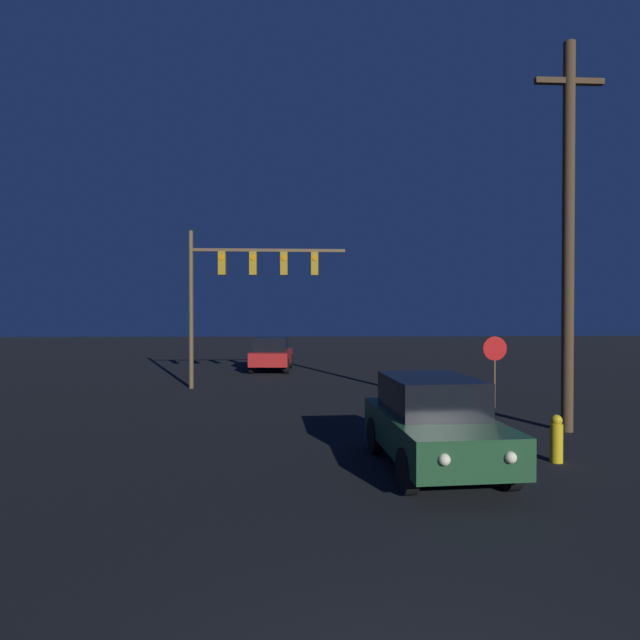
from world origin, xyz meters
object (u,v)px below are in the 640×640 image
(car_far, at_px, (272,354))
(utility_pole, at_px, (568,231))
(car_near, at_px, (433,422))
(fire_hydrant, at_px, (556,439))
(traffic_signal_mast, at_px, (242,277))
(stop_sign, at_px, (495,358))

(car_far, xyz_separation_m, utility_pole, (7.84, -13.33, 4.04))
(car_near, bearing_deg, fire_hydrant, -177.36)
(traffic_signal_mast, height_order, utility_pole, utility_pole)
(utility_pole, xyz_separation_m, fire_hydrant, (-1.59, -2.46, -4.45))
(traffic_signal_mast, bearing_deg, car_near, -65.80)
(car_far, xyz_separation_m, fire_hydrant, (6.25, -15.78, -0.42))
(traffic_signal_mast, bearing_deg, fire_hydrant, -54.58)
(utility_pole, relative_size, fire_hydrant, 10.22)
(car_near, distance_m, utility_pole, 6.36)
(stop_sign, bearing_deg, car_far, 125.30)
(car_near, distance_m, car_far, 16.47)
(traffic_signal_mast, distance_m, stop_sign, 9.73)
(utility_pole, bearing_deg, stop_sign, 100.54)
(stop_sign, bearing_deg, traffic_signal_mast, 150.98)
(car_near, xyz_separation_m, stop_sign, (3.53, 5.77, 0.66))
(traffic_signal_mast, bearing_deg, stop_sign, -29.02)
(car_far, height_order, utility_pole, utility_pole)
(traffic_signal_mast, xyz_separation_m, fire_hydrant, (7.14, -10.04, -3.84))
(car_far, height_order, fire_hydrant, car_far)
(car_near, relative_size, utility_pole, 0.42)
(utility_pole, height_order, fire_hydrant, utility_pole)
(car_far, relative_size, utility_pole, 0.42)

